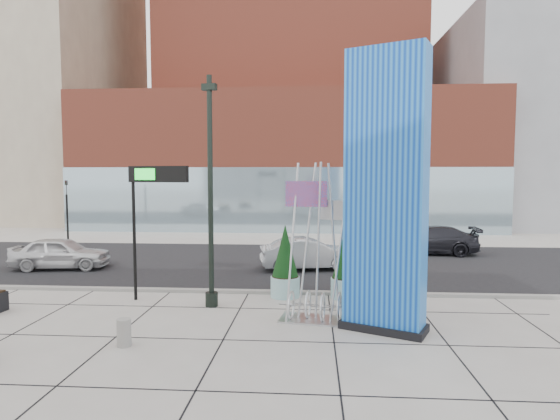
# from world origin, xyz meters

# --- Properties ---
(ground) EXTENTS (160.00, 160.00, 0.00)m
(ground) POSITION_xyz_m (0.00, 0.00, 0.00)
(ground) COLOR #9E9991
(ground) RESTS_ON ground
(street_asphalt) EXTENTS (80.00, 12.00, 0.02)m
(street_asphalt) POSITION_xyz_m (0.00, 10.00, 0.01)
(street_asphalt) COLOR black
(street_asphalt) RESTS_ON ground
(curb_edge) EXTENTS (80.00, 0.30, 0.12)m
(curb_edge) POSITION_xyz_m (0.00, 4.00, 0.06)
(curb_edge) COLOR gray
(curb_edge) RESTS_ON ground
(tower_podium) EXTENTS (34.00, 10.00, 11.00)m
(tower_podium) POSITION_xyz_m (1.00, 27.00, 5.50)
(tower_podium) COLOR #983E2C
(tower_podium) RESTS_ON ground
(tower_glass_front) EXTENTS (34.00, 0.60, 5.00)m
(tower_glass_front) POSITION_xyz_m (1.00, 22.20, 2.50)
(tower_glass_front) COLOR #8CA5B2
(tower_glass_front) RESTS_ON ground
(building_beige_left) EXTENTS (18.00, 20.00, 34.00)m
(building_beige_left) POSITION_xyz_m (-26.00, 34.00, 17.00)
(building_beige_left) COLOR gray
(building_beige_left) RESTS_ON ground
(building_grey_parking) EXTENTS (20.00, 18.00, 18.00)m
(building_grey_parking) POSITION_xyz_m (26.00, 32.00, 9.00)
(building_grey_parking) COLOR slate
(building_grey_parking) RESTS_ON ground
(blue_pylon) EXTENTS (2.62, 1.98, 7.98)m
(blue_pylon) POSITION_xyz_m (5.47, 0.12, 3.86)
(blue_pylon) COLOR #0B39AD
(blue_pylon) RESTS_ON ground
(lamp_post) EXTENTS (0.52, 0.43, 7.74)m
(lamp_post) POSITION_xyz_m (-0.01, 2.18, 3.17)
(lamp_post) COLOR black
(lamp_post) RESTS_ON ground
(public_art_sculpture) EXTENTS (2.29, 1.41, 4.87)m
(public_art_sculpture) POSITION_xyz_m (3.52, 0.86, 1.28)
(public_art_sculpture) COLOR silver
(public_art_sculpture) RESTS_ON ground
(concrete_bollard) EXTENTS (0.37, 0.37, 0.72)m
(concrete_bollard) POSITION_xyz_m (-1.50, -1.62, 0.36)
(concrete_bollard) COLOR gray
(concrete_bollard) RESTS_ON ground
(overhead_street_sign) EXTENTS (2.23, 0.70, 4.77)m
(overhead_street_sign) POSITION_xyz_m (-2.09, 2.80, 4.10)
(overhead_street_sign) COLOR black
(overhead_street_sign) RESTS_ON ground
(round_planter_east) EXTENTS (1.04, 1.04, 2.60)m
(round_planter_east) POSITION_xyz_m (4.60, 3.60, 1.23)
(round_planter_east) COLOR #9CCFD2
(round_planter_east) RESTS_ON ground
(round_planter_mid) EXTENTS (1.00, 1.00, 2.49)m
(round_planter_mid) POSITION_xyz_m (5.20, 1.80, 1.18)
(round_planter_mid) COLOR #9CCFD2
(round_planter_mid) RESTS_ON ground
(round_planter_west) EXTENTS (1.07, 1.07, 2.67)m
(round_planter_west) POSITION_xyz_m (2.42, 3.60, 1.26)
(round_planter_west) COLOR #9CCFD2
(round_planter_west) RESTS_ON ground
(car_white_west) EXTENTS (4.62, 2.34, 1.51)m
(car_white_west) POSITION_xyz_m (-8.47, 7.84, 0.75)
(car_white_west) COLOR silver
(car_white_west) RESTS_ON ground
(car_silver_mid) EXTENTS (4.74, 2.49, 1.49)m
(car_silver_mid) POSITION_xyz_m (3.22, 8.50, 0.74)
(car_silver_mid) COLOR #989A9F
(car_silver_mid) RESTS_ON ground
(car_dark_east) EXTENTS (5.53, 2.63, 1.56)m
(car_dark_east) POSITION_xyz_m (9.90, 13.31, 0.78)
(car_dark_east) COLOR black
(car_dark_east) RESTS_ON ground
(traffic_signal) EXTENTS (0.15, 0.18, 4.10)m
(traffic_signal) POSITION_xyz_m (-12.00, 15.00, 2.30)
(traffic_signal) COLOR black
(traffic_signal) RESTS_ON ground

